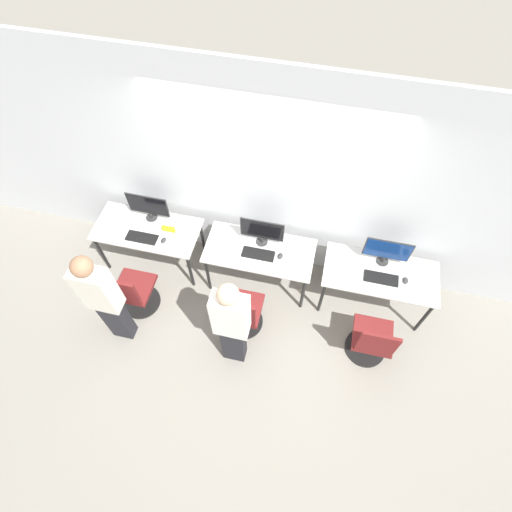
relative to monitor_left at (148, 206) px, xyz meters
name	(u,v)px	position (x,y,z in m)	size (l,w,h in m)	color
ground_plane	(254,300)	(1.43, -0.49, -0.92)	(20.00, 20.00, 0.00)	gray
wall_back	(269,183)	(1.43, 0.25, 0.48)	(12.00, 0.05, 2.80)	silver
desk_left	(148,232)	(0.00, -0.18, -0.29)	(1.30, 0.62, 0.70)	silver
monitor_left	(148,206)	(0.00, 0.00, 0.00)	(0.52, 0.14, 0.39)	#2D2D2D
keyboard_left	(142,238)	(0.00, -0.33, -0.21)	(0.38, 0.15, 0.02)	black
mouse_left	(164,240)	(0.27, -0.31, -0.20)	(0.06, 0.09, 0.03)	#333333
office_chair_left	(134,293)	(0.03, -0.90, -0.57)	(0.48, 0.48, 0.86)	black
person_left	(103,298)	(-0.01, -1.27, -0.04)	(0.36, 0.21, 1.62)	#232328
desk_center	(259,254)	(1.43, -0.18, -0.29)	(1.30, 0.62, 0.70)	silver
monitor_center	(262,231)	(1.43, -0.06, 0.00)	(0.52, 0.14, 0.39)	#2D2D2D
keyboard_center	(258,254)	(1.43, -0.25, -0.21)	(0.38, 0.15, 0.02)	black
mouse_center	(280,256)	(1.69, -0.22, -0.20)	(0.06, 0.09, 0.03)	#333333
office_chair_center	(242,314)	(1.37, -0.87, -0.57)	(0.48, 0.48, 0.86)	black
person_center	(232,324)	(1.37, -1.24, -0.05)	(0.36, 0.21, 1.60)	#232328
desk_right	(380,277)	(2.86, -0.18, -0.29)	(1.30, 0.62, 0.70)	silver
monitor_right	(387,251)	(2.86, -0.01, 0.00)	(0.52, 0.14, 0.39)	#2D2D2D
keyboard_right	(381,278)	(2.86, -0.26, -0.21)	(0.38, 0.15, 0.02)	black
mouse_right	(406,281)	(3.13, -0.23, -0.20)	(0.06, 0.09, 0.03)	#333333
office_chair_right	(371,342)	(2.88, -0.88, -0.57)	(0.48, 0.48, 0.86)	black
placard_left	(169,229)	(0.29, -0.15, -0.18)	(0.16, 0.03, 0.08)	yellow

